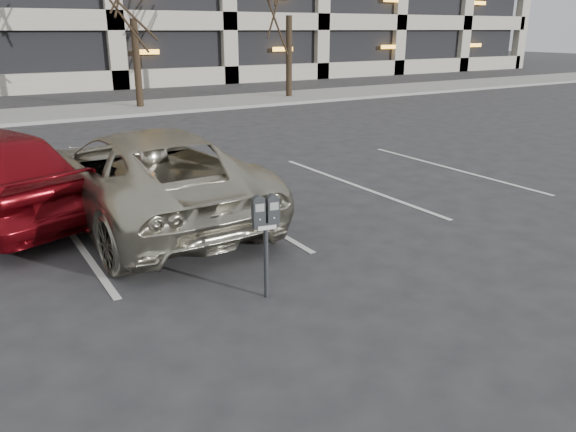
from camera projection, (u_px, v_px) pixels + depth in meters
The scene contains 5 objects.
ground at pixel (215, 267), 7.61m from camera, with size 140.00×140.00×0.00m, color #28282B.
sidewalk at pixel (33, 115), 20.54m from camera, with size 80.00×4.00×0.12m, color gray.
stall_lines at pixel (72, 235), 8.78m from camera, with size 16.90×5.20×0.00m.
parking_meter at pixel (266, 221), 6.46m from camera, with size 0.34×0.18×1.25m.
suv_silver at pixel (145, 176), 9.23m from camera, with size 2.81×5.66×1.55m.
Camera 1 is at (-2.81, -6.49, 3.06)m, focal length 35.00 mm.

